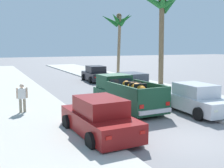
# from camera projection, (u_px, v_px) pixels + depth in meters

# --- Properties ---
(ground_plane) EXTENTS (160.00, 160.00, 0.00)m
(ground_plane) POSITION_uv_depth(u_px,v_px,m) (193.00, 141.00, 10.29)
(ground_plane) COLOR slate
(sidewalk_left) EXTENTS (5.19, 60.00, 0.12)m
(sidewalk_left) POSITION_uv_depth(u_px,v_px,m) (12.00, 97.00, 18.92)
(sidewalk_left) COLOR #B2AFA8
(sidewalk_left) RESTS_ON ground
(sidewalk_right) EXTENTS (5.19, 60.00, 0.12)m
(sidewalk_right) POSITION_uv_depth(u_px,v_px,m) (147.00, 87.00, 23.30)
(sidewalk_right) COLOR #B2AFA8
(sidewalk_right) RESTS_ON ground
(curb_left) EXTENTS (0.16, 60.00, 0.10)m
(curb_left) POSITION_uv_depth(u_px,v_px,m) (30.00, 96.00, 19.41)
(curb_left) COLOR silver
(curb_left) RESTS_ON ground
(curb_right) EXTENTS (0.16, 60.00, 0.10)m
(curb_right) POSITION_uv_depth(u_px,v_px,m) (134.00, 88.00, 22.81)
(curb_right) COLOR silver
(curb_right) RESTS_ON ground
(pickup_truck) EXTENTS (2.39, 5.29, 1.80)m
(pickup_truck) POSITION_uv_depth(u_px,v_px,m) (126.00, 95.00, 15.44)
(pickup_truck) COLOR #19472D
(pickup_truck) RESTS_ON ground
(car_left_near) EXTENTS (2.06, 4.28, 1.54)m
(car_left_near) POSITION_uv_depth(u_px,v_px,m) (132.00, 84.00, 20.46)
(car_left_near) COLOR #474C56
(car_left_near) RESTS_ON ground
(car_right_near) EXTENTS (2.21, 4.34, 1.54)m
(car_right_near) POSITION_uv_depth(u_px,v_px,m) (95.00, 74.00, 27.44)
(car_right_near) COLOR black
(car_right_near) RESTS_ON ground
(car_left_mid) EXTENTS (2.18, 4.33, 1.54)m
(car_left_mid) POSITION_uv_depth(u_px,v_px,m) (99.00, 118.00, 10.80)
(car_left_mid) COLOR maroon
(car_left_mid) RESTS_ON ground
(car_right_mid) EXTENTS (2.14, 4.31, 1.54)m
(car_right_mid) POSITION_uv_depth(u_px,v_px,m) (196.00, 99.00, 14.58)
(car_right_mid) COLOR silver
(car_right_mid) RESTS_ON ground
(palm_tree_left_fore) EXTENTS (3.54, 3.57, 7.14)m
(palm_tree_left_fore) POSITION_uv_depth(u_px,v_px,m) (118.00, 25.00, 30.97)
(palm_tree_left_fore) COLOR #846B4C
(palm_tree_left_fore) RESTS_ON ground
(palm_tree_left_back) EXTENTS (3.63, 3.46, 7.94)m
(palm_tree_left_back) POSITION_uv_depth(u_px,v_px,m) (162.00, 13.00, 24.01)
(palm_tree_left_back) COLOR brown
(palm_tree_left_back) RESTS_ON ground
(pedestrian) EXTENTS (0.57, 0.32, 1.59)m
(pedestrian) POSITION_uv_depth(u_px,v_px,m) (22.00, 97.00, 14.17)
(pedestrian) COLOR gray
(pedestrian) RESTS_ON ground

